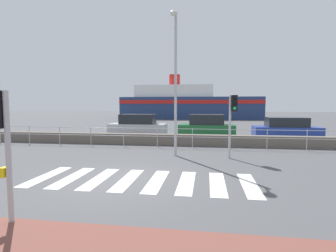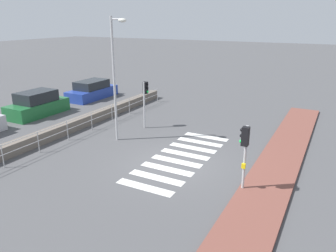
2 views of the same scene
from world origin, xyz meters
name	(u,v)px [view 2 (image 2 of 2)]	position (x,y,z in m)	size (l,w,h in m)	color
ground_plane	(174,163)	(0.00, 0.00, 0.00)	(160.00, 160.00, 0.00)	#4C4C4F
sidewalk_brick	(269,183)	(0.00, -4.10, 0.06)	(24.00, 1.80, 0.12)	brown
crosswalk	(181,158)	(0.71, 0.00, 0.00)	(6.75, 2.40, 0.01)	silver
seawall	(56,132)	(0.00, 7.11, 0.30)	(21.07, 0.55, 0.61)	#6B6056
harbor_fence	(67,127)	(0.00, 6.23, 0.70)	(19.00, 0.04, 1.06)	#B2B2B5
traffic_light_near	(245,145)	(-1.05, -3.32, 1.84)	(0.34, 0.32, 2.54)	#B2B2B5
traffic_light_far	(145,94)	(3.71, 3.74, 1.98)	(0.34, 0.32, 2.69)	#B2B2B5
streetlamp	(116,67)	(1.25, 3.85, 3.81)	(0.32, 0.91, 6.21)	#B2B2B5
parked_car_green	(37,105)	(2.63, 11.43, 0.68)	(3.98, 1.84, 1.59)	#1E6633
parked_car_blue	(92,91)	(8.07, 11.43, 0.61)	(4.33, 1.85, 1.42)	#233D9E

